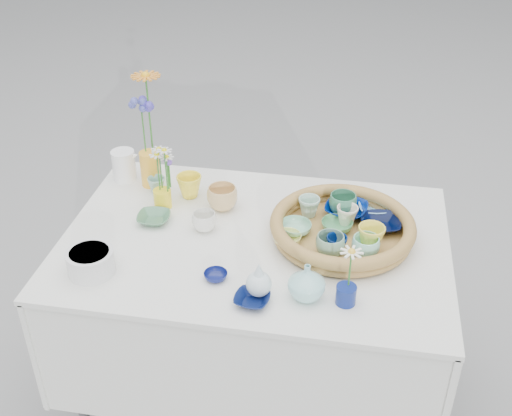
% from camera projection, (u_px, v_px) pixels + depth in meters
% --- Properties ---
extents(ground, '(80.00, 80.00, 0.00)m').
position_uv_depth(ground, '(255.00, 396.00, 2.52)').
color(ground, gray).
extents(display_table, '(1.26, 0.86, 0.77)m').
position_uv_depth(display_table, '(255.00, 396.00, 2.52)').
color(display_table, silver).
rests_on(display_table, ground).
extents(wicker_tray, '(0.47, 0.47, 0.08)m').
position_uv_depth(wicker_tray, '(342.00, 228.00, 2.09)').
color(wicker_tray, brown).
rests_on(wicker_tray, display_table).
extents(tray_ceramic_0, '(0.17, 0.17, 0.03)m').
position_uv_depth(tray_ceramic_0, '(346.00, 210.00, 2.19)').
color(tray_ceramic_0, '#001765').
rests_on(tray_ceramic_0, wicker_tray).
extents(tray_ceramic_1, '(0.15, 0.15, 0.03)m').
position_uv_depth(tray_ceramic_1, '(380.00, 224.00, 2.12)').
color(tray_ceramic_1, black).
rests_on(tray_ceramic_1, wicker_tray).
extents(tray_ceramic_2, '(0.11, 0.11, 0.08)m').
position_uv_depth(tray_ceramic_2, '(371.00, 238.00, 2.01)').
color(tray_ceramic_2, '#FBE047').
rests_on(tray_ceramic_2, wicker_tray).
extents(tray_ceramic_3, '(0.12, 0.12, 0.03)m').
position_uv_depth(tray_ceramic_3, '(337.00, 226.00, 2.11)').
color(tray_ceramic_3, '#529D65').
rests_on(tray_ceramic_3, wicker_tray).
extents(tray_ceramic_4, '(0.12, 0.12, 0.07)m').
position_uv_depth(tray_ceramic_4, '(330.00, 245.00, 1.98)').
color(tray_ceramic_4, '#75A387').
rests_on(tray_ceramic_4, wicker_tray).
extents(tray_ceramic_5, '(0.14, 0.14, 0.03)m').
position_uv_depth(tray_ceramic_5, '(295.00, 228.00, 2.09)').
color(tray_ceramic_5, '#7FBE9E').
rests_on(tray_ceramic_5, wicker_tray).
extents(tray_ceramic_6, '(0.09, 0.09, 0.07)m').
position_uv_depth(tray_ceramic_6, '(309.00, 207.00, 2.17)').
color(tray_ceramic_6, '#A9CEBA').
rests_on(tray_ceramic_6, wicker_tray).
extents(tray_ceramic_7, '(0.09, 0.09, 0.07)m').
position_uv_depth(tray_ceramic_7, '(347.00, 215.00, 2.13)').
color(tray_ceramic_7, white).
rests_on(tray_ceramic_7, wicker_tray).
extents(tray_ceramic_8, '(0.12, 0.12, 0.03)m').
position_uv_depth(tray_ceramic_8, '(374.00, 208.00, 2.20)').
color(tray_ceramic_8, '#85CBFF').
rests_on(tray_ceramic_8, wicker_tray).
extents(tray_ceramic_9, '(0.08, 0.08, 0.06)m').
position_uv_depth(tray_ceramic_9, '(336.00, 245.00, 1.99)').
color(tray_ceramic_9, navy).
rests_on(tray_ceramic_9, wicker_tray).
extents(tray_ceramic_10, '(0.10, 0.10, 0.03)m').
position_uv_depth(tray_ceramic_10, '(287.00, 239.00, 2.05)').
color(tray_ceramic_10, '#FFFE84').
rests_on(tray_ceramic_10, wicker_tray).
extents(tray_ceramic_11, '(0.11, 0.11, 0.07)m').
position_uv_depth(tray_ceramic_11, '(366.00, 247.00, 1.98)').
color(tray_ceramic_11, '#90E0CB').
rests_on(tray_ceramic_11, wicker_tray).
extents(tray_ceramic_12, '(0.12, 0.12, 0.07)m').
position_uv_depth(tray_ceramic_12, '(343.00, 204.00, 2.18)').
color(tray_ceramic_12, '#387759').
rests_on(tray_ceramic_12, wicker_tray).
extents(loose_ceramic_0, '(0.11, 0.11, 0.08)m').
position_uv_depth(loose_ceramic_0, '(189.00, 186.00, 2.30)').
color(loose_ceramic_0, yellow).
rests_on(loose_ceramic_0, display_table).
extents(loose_ceramic_1, '(0.11, 0.11, 0.08)m').
position_uv_depth(loose_ceramic_1, '(222.00, 198.00, 2.24)').
color(loose_ceramic_1, tan).
rests_on(loose_ceramic_1, display_table).
extents(loose_ceramic_2, '(0.12, 0.12, 0.03)m').
position_uv_depth(loose_ceramic_2, '(154.00, 218.00, 2.18)').
color(loose_ceramic_2, '#467955').
rests_on(loose_ceramic_2, display_table).
extents(loose_ceramic_3, '(0.10, 0.10, 0.06)m').
position_uv_depth(loose_ceramic_3, '(204.00, 222.00, 2.13)').
color(loose_ceramic_3, silver).
rests_on(loose_ceramic_3, display_table).
extents(loose_ceramic_4, '(0.09, 0.09, 0.02)m').
position_uv_depth(loose_ceramic_4, '(216.00, 276.00, 1.92)').
color(loose_ceramic_4, '#0E1758').
rests_on(loose_ceramic_4, display_table).
extents(loose_ceramic_5, '(0.08, 0.08, 0.06)m').
position_uv_depth(loose_ceramic_5, '(157.00, 185.00, 2.33)').
color(loose_ceramic_5, '#89B8A5').
rests_on(loose_ceramic_5, display_table).
extents(loose_ceramic_6, '(0.11, 0.11, 0.02)m').
position_uv_depth(loose_ceramic_6, '(252.00, 300.00, 1.83)').
color(loose_ceramic_6, '#0A1645').
rests_on(loose_ceramic_6, display_table).
extents(fluted_bowl, '(0.17, 0.17, 0.08)m').
position_uv_depth(fluted_bowl, '(91.00, 262.00, 1.94)').
color(fluted_bowl, silver).
rests_on(fluted_bowl, display_table).
extents(bud_vase_paleblue, '(0.09, 0.09, 0.12)m').
position_uv_depth(bud_vase_paleblue, '(259.00, 278.00, 1.84)').
color(bud_vase_paleblue, silver).
rests_on(bud_vase_paleblue, display_table).
extents(bud_vase_seafoam, '(0.14, 0.14, 0.11)m').
position_uv_depth(bud_vase_seafoam, '(307.00, 282.00, 1.83)').
color(bud_vase_seafoam, '#9CDEDA').
rests_on(bud_vase_seafoam, display_table).
extents(bud_vase_cobalt, '(0.07, 0.07, 0.06)m').
position_uv_depth(bud_vase_cobalt, '(346.00, 295.00, 1.82)').
color(bud_vase_cobalt, navy).
rests_on(bud_vase_cobalt, display_table).
extents(single_daisy, '(0.10, 0.10, 0.13)m').
position_uv_depth(single_daisy, '(350.00, 269.00, 1.78)').
color(single_daisy, white).
rests_on(single_daisy, bud_vase_cobalt).
extents(tall_vase_yellow, '(0.08, 0.08, 0.13)m').
position_uv_depth(tall_vase_yellow, '(150.00, 169.00, 2.36)').
color(tall_vase_yellow, gold).
rests_on(tall_vase_yellow, display_table).
extents(gerbera, '(0.15, 0.15, 0.31)m').
position_uv_depth(gerbera, '(149.00, 115.00, 2.25)').
color(gerbera, orange).
rests_on(gerbera, tall_vase_yellow).
extents(hydrangea, '(0.08, 0.08, 0.25)m').
position_uv_depth(hydrangea, '(143.00, 129.00, 2.29)').
color(hydrangea, '#4A50AD').
rests_on(hydrangea, tall_vase_yellow).
extents(white_pitcher, '(0.12, 0.09, 0.12)m').
position_uv_depth(white_pitcher, '(124.00, 165.00, 2.40)').
color(white_pitcher, white).
rests_on(white_pitcher, display_table).
extents(daisy_cup, '(0.06, 0.06, 0.07)m').
position_uv_depth(daisy_cup, '(163.00, 199.00, 2.25)').
color(daisy_cup, yellow).
rests_on(daisy_cup, display_table).
extents(daisy_posy, '(0.11, 0.11, 0.16)m').
position_uv_depth(daisy_posy, '(164.00, 169.00, 2.19)').
color(daisy_posy, silver).
rests_on(daisy_posy, daisy_cup).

